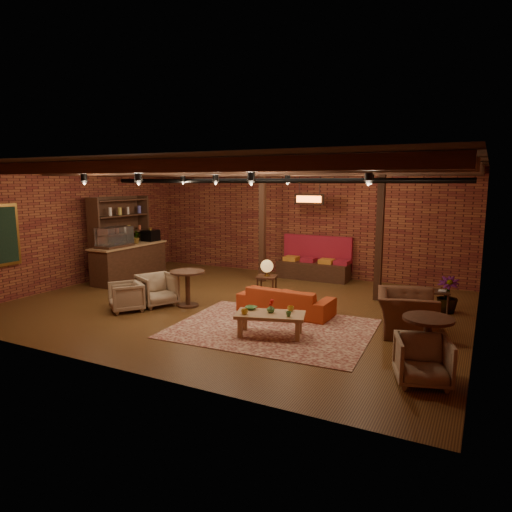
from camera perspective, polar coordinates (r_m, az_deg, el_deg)
The scene contains 29 objects.
floor at distance 10.63m, azimuth -2.55°, elevation -6.15°, with size 10.00×10.00×0.00m, color #39200E.
ceiling at distance 10.26m, azimuth -2.68°, elevation 11.36°, with size 10.00×8.00×0.02m, color black.
wall_back at distance 13.92m, azimuth 5.60°, elevation 4.17°, with size 10.00×0.02×3.20m, color maroon.
wall_front at distance 7.17m, azimuth -18.68°, elevation -1.06°, with size 10.00×0.02×3.20m, color maroon.
wall_left at distance 13.51m, azimuth -21.41°, elevation 3.43°, with size 0.02×8.00×3.20m, color maroon.
wall_right at distance 8.98m, azimuth 26.30°, elevation 0.47°, with size 0.02×8.00×3.20m, color maroon.
ceiling_beams at distance 10.25m, azimuth -2.68°, elevation 10.69°, with size 9.80×6.40×0.22m, color black, non-canonical shape.
ceiling_pipe at distance 11.67m, azimuth 1.29°, elevation 9.39°, with size 0.12×0.12×9.60m, color black.
post_left at distance 12.89m, azimuth 0.81°, elevation 3.81°, with size 0.16×0.16×3.20m, color black.
post_right at distance 11.20m, azimuth 15.20°, elevation 2.67°, with size 0.16×0.16×3.20m, color black.
service_counter at distance 13.65m, azimuth -15.56°, elevation 0.40°, with size 0.80×2.50×1.60m, color black, non-canonical shape.
plant_counter at distance 13.68m, azimuth -14.76°, elevation 2.22°, with size 0.35×0.39×0.30m, color #337F33.
shelving_hutch at distance 13.95m, azimuth -16.57°, elevation 2.19°, with size 0.52×2.00×2.40m, color black, non-canonical shape.
chalkboard_menu at distance 12.06m, azimuth -29.36°, elevation 2.25°, with size 0.08×0.96×1.46m, color black.
banquette at distance 13.43m, azimuth 7.19°, elevation -0.77°, with size 2.10×0.70×1.00m, color maroon, non-canonical shape.
service_sign at distance 12.82m, azimuth 6.67°, elevation 7.08°, with size 0.86×0.06×0.30m, color orange.
ceiling_spotlights at distance 10.25m, azimuth -2.67°, elevation 9.46°, with size 6.40×4.40×0.28m, color black, non-canonical shape.
rug at distance 8.98m, azimuth 2.00°, elevation -9.03°, with size 3.74×2.86×0.01m, color maroon.
sofa at distance 9.87m, azimuth 3.74°, elevation -5.59°, with size 2.03×0.79×0.59m, color #AD3818.
coffee_table at distance 8.47m, azimuth 1.72°, elevation -7.47°, with size 1.39×0.96×0.68m.
side_table_lamp at distance 11.00m, azimuth 1.37°, elevation -1.66°, with size 0.55×0.55×0.97m.
round_table_left at distance 10.51m, azimuth -8.55°, elevation -3.29°, with size 0.79×0.79×0.83m.
armchair_a at distance 10.76m, azimuth -12.26°, elevation -3.96°, with size 0.78×0.73×0.80m, color #C0AD94.
armchair_b at distance 10.48m, azimuth -15.92°, elevation -4.75°, with size 0.68×0.64×0.70m, color #C0AD94.
armchair_right at distance 9.03m, azimuth 18.30°, elevation -5.94°, with size 1.21×0.79×1.06m, color brown.
side_table_book at distance 10.69m, azimuth 21.81°, elevation -4.26°, with size 0.53×0.53×0.50m.
round_table_right at distance 7.29m, azimuth 20.63°, elevation -9.32°, with size 0.73×0.73×0.86m.
armchair_far at distance 6.97m, azimuth 20.14°, elevation -11.91°, with size 0.72×0.68×0.74m, color #C0AD94.
plant_tall at distance 10.62m, azimuth 23.08°, elevation -0.31°, with size 1.34×1.34×2.39m, color #4C7F4C.
Camera 1 is at (5.09, -8.90, 2.82)m, focal length 32.00 mm.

